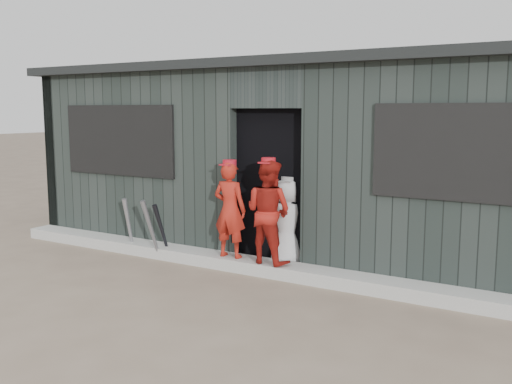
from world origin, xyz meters
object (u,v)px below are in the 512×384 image
Objects in this scene: bat_left at (129,225)px; player_red_left at (230,210)px; dugout at (316,158)px; bat_right at (162,231)px; bat_mid at (151,230)px; player_red_right at (268,212)px; player_grey_back at (288,224)px.

bat_left is 1.69m from player_red_left.
dugout is at bearing 41.04° from bat_left.
dugout is at bearing 50.97° from bat_right.
player_red_right reaches higher than bat_mid.
player_red_right is 1.78m from dugout.
bat_right is at bearing 0.25° from player_grey_back.
player_grey_back is (1.67, 0.43, 0.19)m from bat_right.
bat_left is at bearing -138.96° from dugout.
bat_right is 1.74m from player_grey_back.
bat_left is at bearing 179.90° from bat_right.
player_red_right reaches higher than bat_right.
player_red_right is (1.63, 0.24, 0.36)m from bat_mid.
player_red_right is (0.54, 0.01, 0.02)m from player_red_left.
bat_left is at bearing -0.62° from player_red_left.
player_grey_back is (0.62, 0.38, -0.18)m from player_red_left.
dugout is at bearing -93.79° from player_grey_back.
player_red_right is 0.42m from player_grey_back.
bat_right is at bearing 79.39° from bat_mid.
bat_mid is 0.74× the size of player_grey_back.
player_red_right is at bearing 64.55° from player_grey_back.
player_grey_back is at bearing -151.04° from player_red_left.
bat_mid is 1.09× the size of bat_right.
bat_right is at bearing -0.10° from bat_left.
dugout is (-0.24, 1.34, 0.72)m from player_grey_back.
player_grey_back is at bearing -94.25° from player_red_right.
bat_mid is 1.16m from player_red_left.
player_red_right is (2.20, 0.06, 0.38)m from bat_left.
player_red_left is (1.09, 0.23, 0.33)m from bat_mid.
dugout reaches higher than player_grey_back.
player_red_left is 1.83m from dugout.
bat_right is (0.03, 0.17, -0.04)m from bat_mid.
dugout is at bearing 52.97° from bat_mid.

